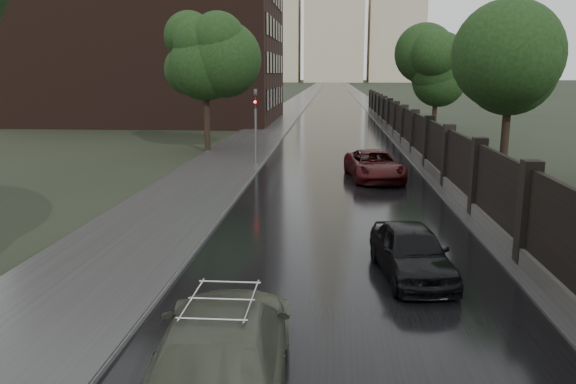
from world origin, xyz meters
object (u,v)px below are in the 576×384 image
(tree_left_far, at_px, (205,66))
(car_right_near, at_px, (411,251))
(traffic_light, at_px, (256,120))
(car_right_far, at_px, (374,165))
(tree_right_b, at_px, (510,70))
(tree_right_c, at_px, (437,71))
(volga_sedan, at_px, (223,347))

(tree_left_far, xyz_separation_m, car_right_near, (9.60, -21.10, -4.60))
(traffic_light, distance_m, car_right_far, 7.10)
(car_right_far, bearing_deg, tree_right_b, -2.21)
(tree_right_b, relative_size, car_right_near, 1.87)
(tree_right_c, relative_size, car_right_far, 1.45)
(car_right_near, bearing_deg, tree_right_b, 58.52)
(traffic_light, relative_size, car_right_near, 1.06)
(tree_right_c, xyz_separation_m, traffic_light, (-11.80, -15.01, -2.55))
(tree_right_b, bearing_deg, tree_left_far, 152.70)
(tree_left_far, height_order, tree_right_c, tree_left_far)
(tree_left_far, relative_size, tree_right_b, 1.05)
(traffic_light, bearing_deg, car_right_near, -69.87)
(tree_left_far, bearing_deg, volga_sedan, -77.04)
(volga_sedan, relative_size, car_right_near, 1.34)
(tree_left_far, relative_size, traffic_light, 1.85)
(tree_right_c, distance_m, car_right_far, 19.88)
(tree_right_c, distance_m, car_right_near, 31.95)
(traffic_light, relative_size, car_right_far, 0.83)
(tree_right_b, xyz_separation_m, traffic_light, (-11.80, 2.99, -2.55))
(traffic_light, bearing_deg, volga_sedan, -83.69)
(tree_left_far, distance_m, car_right_far, 13.64)
(tree_right_c, bearing_deg, car_right_near, -100.74)
(tree_right_b, xyz_separation_m, car_right_near, (-5.90, -13.10, -4.31))
(tree_left_far, bearing_deg, tree_right_b, -27.30)
(tree_left_far, xyz_separation_m, tree_right_c, (15.50, 10.00, -0.29))
(tree_right_b, relative_size, traffic_light, 1.75)
(tree_right_b, bearing_deg, tree_right_c, 90.00)
(tree_left_far, bearing_deg, traffic_light, -53.53)
(car_right_far, bearing_deg, tree_left_far, 131.40)
(tree_right_b, relative_size, tree_right_c, 1.00)
(traffic_light, height_order, car_right_far, traffic_light)
(tree_left_far, relative_size, tree_right_c, 1.05)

